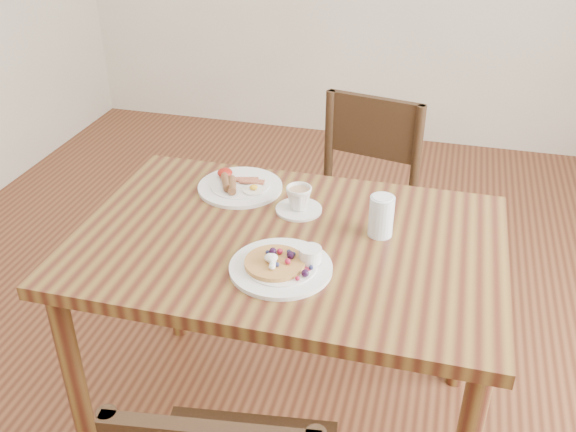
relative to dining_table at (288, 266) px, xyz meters
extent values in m
plane|color=#512717|center=(0.00, 0.00, -0.65)|extent=(5.00, 5.00, 0.00)
cube|color=brown|center=(0.00, 0.00, 0.08)|extent=(1.20, 0.80, 0.04)
cylinder|color=brown|center=(-0.54, -0.34, -0.30)|extent=(0.06, 0.06, 0.71)
cylinder|color=brown|center=(0.54, 0.34, -0.30)|extent=(0.06, 0.06, 0.71)
cylinder|color=brown|center=(-0.54, 0.34, -0.30)|extent=(0.06, 0.06, 0.71)
cube|color=#331E12|center=(0.08, 0.64, -0.20)|extent=(0.50, 0.50, 0.04)
cylinder|color=#331E12|center=(-0.13, 0.50, -0.44)|extent=(0.04, 0.04, 0.43)
cylinder|color=#331E12|center=(0.23, 0.43, -0.44)|extent=(0.04, 0.04, 0.43)
cylinder|color=#331E12|center=(-0.06, 0.85, -0.44)|extent=(0.04, 0.04, 0.43)
cylinder|color=#331E12|center=(0.30, 0.78, -0.44)|extent=(0.04, 0.04, 0.43)
cylinder|color=#331E12|center=(0.30, 0.78, 0.01)|extent=(0.04, 0.04, 0.43)
cylinder|color=#331E12|center=(-0.06, 0.85, 0.01)|extent=(0.04, 0.04, 0.43)
cube|color=#331E12|center=(0.12, 0.83, 0.11)|extent=(0.38, 0.10, 0.24)
cylinder|color=white|center=(0.02, -0.16, 0.10)|extent=(0.27, 0.27, 0.01)
cylinder|color=white|center=(0.02, -0.16, 0.11)|extent=(0.19, 0.19, 0.01)
cylinder|color=#B22D59|center=(0.07, -0.15, 0.12)|extent=(0.07, 0.07, 0.00)
cylinder|color=#C68C47|center=(0.01, -0.16, 0.12)|extent=(0.16, 0.16, 0.01)
ellipsoid|color=white|center=(0.00, -0.17, 0.14)|extent=(0.03, 0.03, 0.02)
ellipsoid|color=white|center=(0.02, -0.19, 0.13)|extent=(0.02, 0.02, 0.01)
cylinder|color=white|center=(0.09, -0.12, 0.13)|extent=(0.06, 0.06, 0.04)
cylinder|color=#591E07|center=(0.09, -0.12, 0.15)|extent=(0.05, 0.05, 0.00)
sphere|color=black|center=(0.04, -0.15, 0.14)|extent=(0.02, 0.02, 0.02)
sphere|color=#1E234C|center=(0.04, -0.13, 0.13)|extent=(0.01, 0.01, 0.01)
sphere|color=#1E234C|center=(0.03, -0.11, 0.13)|extent=(0.01, 0.01, 0.01)
sphere|color=#B21938|center=(0.01, -0.13, 0.13)|extent=(0.02, 0.02, 0.02)
sphere|color=black|center=(-0.01, -0.13, 0.14)|extent=(0.02, 0.02, 0.02)
sphere|color=#1E234C|center=(-0.02, -0.15, 0.13)|extent=(0.01, 0.01, 0.01)
sphere|color=black|center=(0.00, -0.16, 0.14)|extent=(0.02, 0.02, 0.02)
sphere|color=#1E234C|center=(0.01, -0.17, 0.13)|extent=(0.01, 0.01, 0.01)
sphere|color=#1E234C|center=(0.03, -0.18, 0.13)|extent=(0.01, 0.01, 0.01)
sphere|color=#B21938|center=(0.03, -0.16, 0.13)|extent=(0.02, 0.02, 0.02)
sphere|color=#1E234C|center=(0.09, -0.20, 0.12)|extent=(0.01, 0.01, 0.01)
sphere|color=#B21938|center=(0.10, -0.16, 0.12)|extent=(0.01, 0.01, 0.01)
sphere|color=black|center=(0.10, -0.12, 0.12)|extent=(0.02, 0.02, 0.02)
sphere|color=#1E234C|center=(0.07, -0.09, 0.12)|extent=(0.01, 0.01, 0.01)
cylinder|color=white|center=(-0.22, 0.24, 0.10)|extent=(0.27, 0.27, 0.01)
cylinder|color=white|center=(-0.22, 0.24, 0.11)|extent=(0.19, 0.19, 0.01)
cylinder|color=brown|center=(-0.26, 0.22, 0.13)|extent=(0.06, 0.10, 0.03)
cylinder|color=brown|center=(-0.24, 0.20, 0.13)|extent=(0.06, 0.10, 0.03)
cube|color=maroon|center=(-0.21, 0.27, 0.12)|extent=(0.08, 0.04, 0.01)
cube|color=maroon|center=(-0.19, 0.25, 0.12)|extent=(0.08, 0.03, 0.01)
cylinder|color=white|center=(-0.17, 0.21, 0.12)|extent=(0.07, 0.07, 0.00)
ellipsoid|color=yellow|center=(-0.17, 0.21, 0.13)|extent=(0.03, 0.03, 0.01)
ellipsoid|color=#A5190F|center=(-0.29, 0.28, 0.13)|extent=(0.05, 0.05, 0.03)
cylinder|color=white|center=(-0.01, 0.15, 0.10)|extent=(0.14, 0.14, 0.01)
imported|color=white|center=(-0.01, 0.15, 0.14)|extent=(0.10, 0.10, 0.07)
cylinder|color=tan|center=(-0.01, 0.15, 0.17)|extent=(0.07, 0.07, 0.00)
cylinder|color=silver|center=(0.25, 0.08, 0.16)|extent=(0.07, 0.07, 0.12)
camera|label=1|loc=(0.39, -1.47, 1.07)|focal=40.00mm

